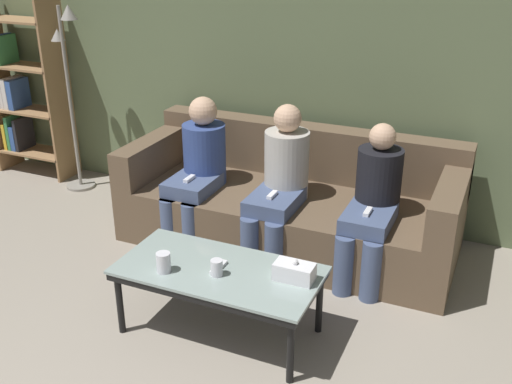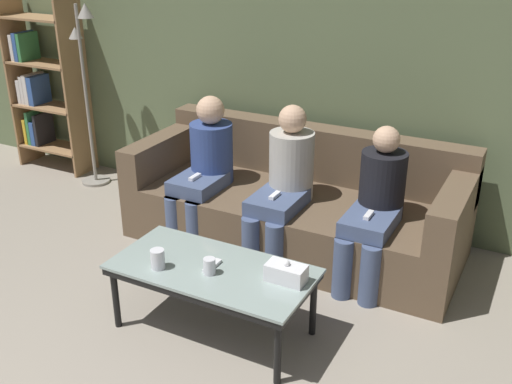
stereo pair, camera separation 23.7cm
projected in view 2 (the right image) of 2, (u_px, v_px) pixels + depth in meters
wall_back at (330, 58)px, 4.53m from camera, size 12.00×0.06×2.60m
couch at (296, 206)px, 4.49m from camera, size 2.45×0.98×0.82m
coffee_table at (213, 274)px, 3.43m from camera, size 1.17×0.58×0.43m
cup_near_left at (158, 259)px, 3.38m from camera, size 0.08×0.08×0.12m
cup_near_right at (209, 266)px, 3.33m from camera, size 0.07×0.07×0.10m
tissue_box at (286, 273)px, 3.26m from camera, size 0.22×0.12×0.13m
game_remote at (212, 266)px, 3.41m from camera, size 0.04×0.15×0.02m
bookshelf at (42, 88)px, 5.77m from camera, size 0.76×0.32×1.66m
standing_lamp at (86, 77)px, 5.26m from camera, size 0.31×0.26×1.63m
seated_person_left_end at (205, 165)px, 4.48m from camera, size 0.32×0.63×1.08m
seated_person_mid_left at (285, 181)px, 4.19m from camera, size 0.32×0.67×1.10m
seated_person_mid_right at (376, 204)px, 3.91m from camera, size 0.31×0.65×1.05m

